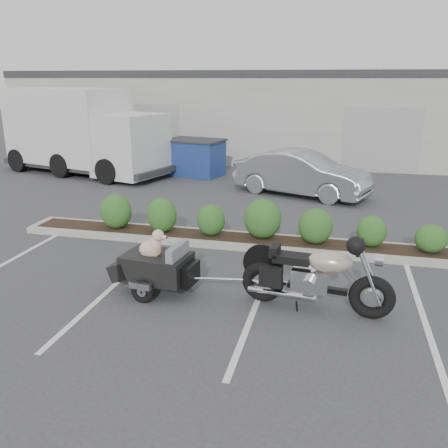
% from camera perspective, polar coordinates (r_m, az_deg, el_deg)
% --- Properties ---
extents(ground, '(90.00, 90.00, 0.00)m').
position_cam_1_polar(ground, '(9.12, -2.77, -6.74)').
color(ground, '#38383A').
rests_on(ground, ground).
extents(planter_kerb, '(12.00, 1.00, 0.15)m').
position_cam_1_polar(planter_kerb, '(10.90, 5.56, -2.30)').
color(planter_kerb, '#9E9E93').
rests_on(planter_kerb, ground).
extents(building, '(26.00, 10.00, 4.00)m').
position_cam_1_polar(building, '(25.15, 8.41, 13.16)').
color(building, '#9EA099').
rests_on(building, ground).
extents(motorcycle, '(2.53, 0.92, 1.45)m').
position_cam_1_polar(motorcycle, '(7.92, 10.92, -6.31)').
color(motorcycle, black).
rests_on(motorcycle, ground).
extents(pet_trailer, '(2.04, 1.15, 1.20)m').
position_cam_1_polar(pet_trailer, '(8.52, -8.18, -4.96)').
color(pet_trailer, black).
rests_on(pet_trailer, ground).
extents(sedan, '(4.63, 2.94, 1.44)m').
position_cam_1_polar(sedan, '(15.67, 9.28, 6.03)').
color(sedan, '#ACACB3').
rests_on(sedan, ground).
extents(dumpster, '(2.44, 1.93, 1.42)m').
position_cam_1_polar(dumpster, '(18.75, -3.49, 8.03)').
color(dumpster, navy).
rests_on(dumpster, ground).
extents(delivery_truck, '(7.57, 4.20, 3.30)m').
position_cam_1_polar(delivery_truck, '(19.84, -16.57, 10.40)').
color(delivery_truck, silver).
rests_on(delivery_truck, ground).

